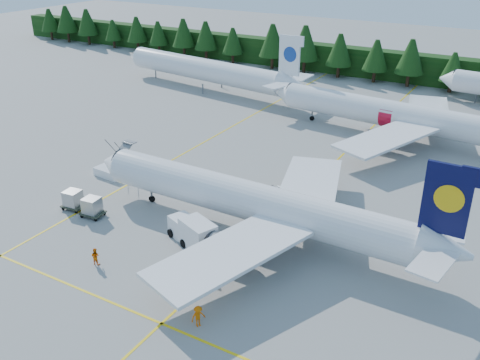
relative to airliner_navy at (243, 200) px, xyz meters
The scene contains 14 objects.
ground 11.91m from the airliner_navy, 111.78° to the right, with size 320.00×320.00×0.00m, color gray.
taxi_stripe_a 20.84m from the airliner_navy, 152.55° to the left, with size 0.25×120.00×0.01m, color yellow.
taxi_stripe_b 10.28m from the airliner_navy, 79.30° to the left, with size 0.25×120.00×0.01m, color yellow.
taxi_stripe_cross 17.45m from the airliner_navy, 104.29° to the right, with size 80.00×0.25×0.01m, color yellow.
treeline_hedge 71.59m from the airliner_navy, 93.37° to the left, with size 220.00×4.00×6.00m, color black.
airliner_navy is the anchor object (origin of this frame).
airliner_red 36.53m from the airliner_navy, 83.05° to the left, with size 41.53×34.02×12.08m.
airliner_far_left 57.85m from the airliner_navy, 128.76° to the left, with size 44.10×10.27×12.87m.
airstairs 22.41m from the airliner_navy, behind, with size 4.22×5.72×3.66m.
service_truck 6.31m from the airliner_navy, 121.75° to the right, with size 6.54×4.39×2.97m.
uld_pair 18.74m from the airliner_navy, 161.61° to the right, with size 5.85×2.40×1.91m.
crew_a 9.41m from the airliner_navy, 83.36° to the right, with size 0.71×0.47×1.94m, color #E35604.
crew_b 15.90m from the airliner_navy, 125.07° to the right, with size 0.85×0.66×1.74m, color #E56004.
crew_c 16.12m from the airliner_navy, 73.34° to the right, with size 0.80×0.54×1.93m, color orange.
Camera 1 is at (28.96, -32.65, 29.13)m, focal length 40.00 mm.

